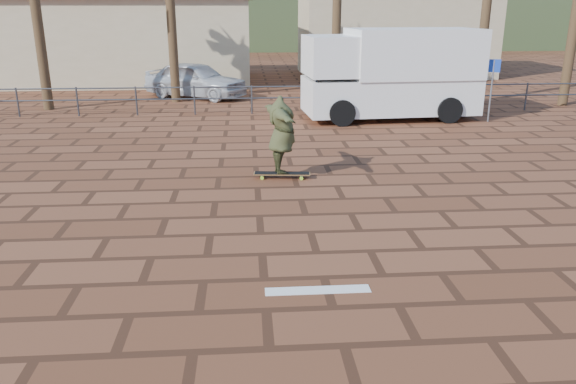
% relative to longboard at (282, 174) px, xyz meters
% --- Properties ---
extents(ground, '(120.00, 120.00, 0.00)m').
position_rel_longboard_xyz_m(ground, '(-0.56, -4.00, -0.10)').
color(ground, brown).
rests_on(ground, ground).
extents(paint_stripe, '(1.40, 0.22, 0.01)m').
position_rel_longboard_xyz_m(paint_stripe, '(0.14, -5.20, -0.10)').
color(paint_stripe, white).
rests_on(paint_stripe, ground).
extents(guardrail, '(24.06, 0.06, 1.00)m').
position_rel_longboard_xyz_m(guardrail, '(-0.56, 8.00, 0.58)').
color(guardrail, '#47494F').
rests_on(guardrail, ground).
extents(building_west, '(12.60, 7.60, 4.50)m').
position_rel_longboard_xyz_m(building_west, '(-6.56, 18.00, 2.18)').
color(building_west, beige).
rests_on(building_west, ground).
extents(building_east, '(10.60, 6.60, 5.00)m').
position_rel_longboard_xyz_m(building_east, '(7.44, 20.00, 2.44)').
color(building_east, beige).
rests_on(building_east, ground).
extents(hill_front, '(70.00, 18.00, 6.00)m').
position_rel_longboard_xyz_m(hill_front, '(-0.56, 46.00, 2.90)').
color(hill_front, '#384C28').
rests_on(hill_front, ground).
extents(hill_back, '(35.00, 14.00, 8.00)m').
position_rel_longboard_xyz_m(hill_back, '(-22.56, 52.00, 3.90)').
color(hill_back, '#384C28').
rests_on(hill_back, ground).
extents(longboard, '(1.27, 0.40, 0.12)m').
position_rel_longboard_xyz_m(longboard, '(0.00, 0.00, 0.00)').
color(longboard, olive).
rests_on(longboard, ground).
extents(skateboarder, '(0.95, 2.16, 1.70)m').
position_rel_longboard_xyz_m(skateboarder, '(0.00, -0.00, 0.87)').
color(skateboarder, '#3C4022').
rests_on(skateboarder, longboard).
extents(campervan, '(5.82, 2.81, 2.94)m').
position_rel_longboard_xyz_m(campervan, '(4.11, 6.86, 1.44)').
color(campervan, white).
rests_on(campervan, ground).
extents(car_silver, '(4.65, 3.68, 1.48)m').
position_rel_longboard_xyz_m(car_silver, '(-2.83, 12.00, 0.64)').
color(car_silver, silver).
rests_on(car_silver, ground).
extents(car_white, '(4.81, 3.39, 1.50)m').
position_rel_longboard_xyz_m(car_white, '(4.38, 12.02, 0.65)').
color(car_white, white).
rests_on(car_white, ground).
extents(street_sign, '(0.39, 0.18, 2.01)m').
position_rel_longboard_xyz_m(street_sign, '(7.21, 6.00, 1.31)').
color(street_sign, gray).
rests_on(street_sign, ground).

